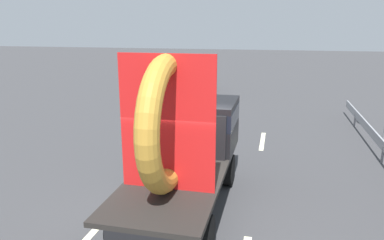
{
  "coord_description": "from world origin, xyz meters",
  "views": [
    {
      "loc": [
        2.23,
        -7.63,
        4.25
      ],
      "look_at": [
        0.24,
        0.93,
        1.96
      ],
      "focal_mm": 34.11,
      "sensor_mm": 36.0,
      "label": 1
    }
  ],
  "objects": [
    {
      "name": "lane_dash_right_far",
      "position": [
        1.84,
        5.8,
        0.0
      ],
      "size": [
        0.16,
        2.24,
        0.01
      ],
      "primitive_type": "cube",
      "rotation": [
        0.0,
        0.0,
        1.57
      ],
      "color": "beige",
      "rests_on": "ground_plane"
    },
    {
      "name": "distant_sedan",
      "position": [
        -2.98,
        15.88,
        0.73
      ],
      "size": [
        1.79,
        4.17,
        1.36
      ],
      "color": "black",
      "rests_on": "ground_plane"
    },
    {
      "name": "flatbed_truck",
      "position": [
        0.24,
        0.49,
        1.66
      ],
      "size": [
        2.02,
        5.35,
        3.76
      ],
      "color": "black",
      "rests_on": "ground_plane"
    },
    {
      "name": "ground_plane",
      "position": [
        0.0,
        0.0,
        0.0
      ],
      "size": [
        120.0,
        120.0,
        0.0
      ],
      "primitive_type": "plane",
      "color": "#38383A"
    },
    {
      "name": "lane_dash_left_far",
      "position": [
        -1.37,
        5.6,
        0.0
      ],
      "size": [
        0.16,
        2.2,
        0.01
      ],
      "primitive_type": "cube",
      "rotation": [
        0.0,
        0.0,
        1.57
      ],
      "color": "beige",
      "rests_on": "ground_plane"
    },
    {
      "name": "oncoming_car",
      "position": [
        -5.24,
        21.06,
        0.66
      ],
      "size": [
        1.62,
        3.78,
        1.23
      ],
      "color": "black",
      "rests_on": "ground_plane"
    }
  ]
}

